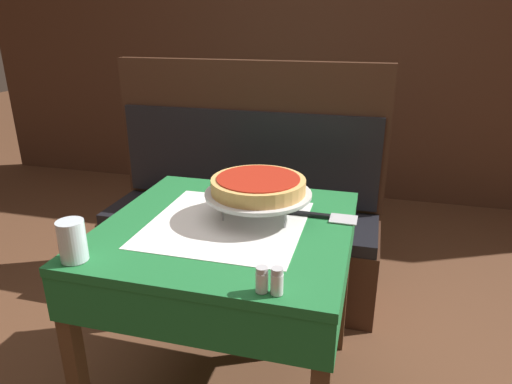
# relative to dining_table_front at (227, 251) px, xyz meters

# --- Properties ---
(dining_table_front) EXTENTS (0.84, 0.84, 0.74)m
(dining_table_front) POSITION_rel_dining_table_front_xyz_m (0.00, 0.00, 0.00)
(dining_table_front) COLOR #1E6B33
(dining_table_front) RESTS_ON ground_plane
(dining_table_rear) EXTENTS (0.79, 0.79, 0.74)m
(dining_table_rear) POSITION_rel_dining_table_front_xyz_m (-0.26, 1.78, 0.00)
(dining_table_rear) COLOR #1E6B33
(dining_table_rear) RESTS_ON ground_plane
(booth_bench) EXTENTS (1.45, 0.45, 1.21)m
(booth_bench) POSITION_rel_dining_table_front_xyz_m (-0.19, 0.79, -0.28)
(booth_bench) COLOR #3D2316
(booth_bench) RESTS_ON ground_plane
(back_wall_panel) EXTENTS (6.00, 0.04, 2.40)m
(back_wall_panel) POSITION_rel_dining_table_front_xyz_m (0.00, 2.36, 0.56)
(back_wall_panel) COLOR #4C2D1E
(back_wall_panel) RESTS_ON ground_plane
(pizza_pan_stand) EXTENTS (0.37, 0.37, 0.09)m
(pizza_pan_stand) POSITION_rel_dining_table_front_xyz_m (0.09, 0.08, 0.19)
(pizza_pan_stand) COLOR #ADADB2
(pizza_pan_stand) RESTS_ON dining_table_front
(deep_dish_pizza) EXTENTS (0.33, 0.33, 0.05)m
(deep_dish_pizza) POSITION_rel_dining_table_front_xyz_m (0.09, 0.08, 0.23)
(deep_dish_pizza) COLOR tan
(deep_dish_pizza) RESTS_ON pizza_pan_stand
(pizza_server) EXTENTS (0.29, 0.08, 0.01)m
(pizza_server) POSITION_rel_dining_table_front_xyz_m (0.30, 0.14, 0.11)
(pizza_server) COLOR #BCBCC1
(pizza_server) RESTS_ON dining_table_front
(water_glass_near) EXTENTS (0.08, 0.08, 0.12)m
(water_glass_near) POSITION_rel_dining_table_front_xyz_m (-0.35, -0.35, 0.17)
(water_glass_near) COLOR silver
(water_glass_near) RESTS_ON dining_table_front
(salt_shaker) EXTENTS (0.03, 0.03, 0.07)m
(salt_shaker) POSITION_rel_dining_table_front_xyz_m (0.22, -0.37, 0.14)
(salt_shaker) COLOR silver
(salt_shaker) RESTS_ON dining_table_front
(pepper_shaker) EXTENTS (0.03, 0.03, 0.07)m
(pepper_shaker) POSITION_rel_dining_table_front_xyz_m (0.26, -0.37, 0.14)
(pepper_shaker) COLOR silver
(pepper_shaker) RESTS_ON dining_table_front
(condiment_caddy) EXTENTS (0.12, 0.12, 0.17)m
(condiment_caddy) POSITION_rel_dining_table_front_xyz_m (-0.26, 1.87, 0.15)
(condiment_caddy) COLOR black
(condiment_caddy) RESTS_ON dining_table_rear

